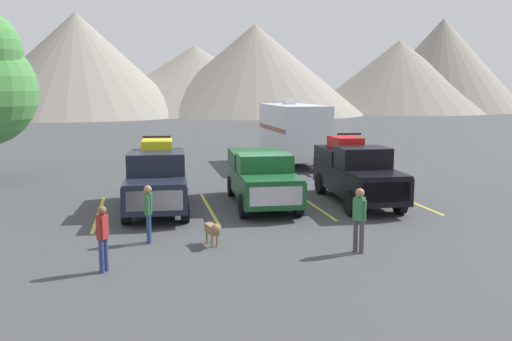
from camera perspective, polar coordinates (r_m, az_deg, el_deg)
The scene contains 14 objects.
ground_plane at distance 19.81m, azimuth 0.85°, elevation -4.03°, with size 240.00×240.00×0.00m, color #3F4244.
pickup_truck_a at distance 19.87m, azimuth -10.36°, elevation -0.66°, with size 2.42×5.61×2.60m.
pickup_truck_b at distance 20.41m, azimuth 0.55°, elevation -0.58°, with size 2.42×5.81×2.00m.
pickup_truck_c at distance 21.17m, azimuth 10.40°, elevation -0.06°, with size 2.33×5.90×2.60m.
lot_stripe_a at distance 19.81m, azimuth -16.21°, elevation -4.37°, with size 0.12×5.50×0.01m, color gold.
lot_stripe_b at distance 19.89m, azimuth -4.92°, elevation -4.00°, with size 0.12×5.50×0.01m, color gold.
lot_stripe_c at distance 20.71m, azimuth 5.87°, elevation -3.51°, with size 0.12×5.50×0.01m, color gold.
lot_stripe_d at distance 22.19m, azimuth 15.51°, elevation -2.97°, with size 0.12×5.50×0.01m, color gold.
camper_trailer_a at distance 31.03m, azimuth 3.92°, elevation 4.21°, with size 2.59×7.72×3.73m.
person_a at distance 15.57m, azimuth -11.26°, elevation -4.09°, with size 0.23×0.37×1.66m.
person_b at distance 13.39m, azimuth -15.82°, elevation -6.44°, with size 0.28×0.32×1.62m.
person_c at distance 14.63m, azimuth 10.80°, elevation -4.70°, with size 0.32×0.33×1.74m.
dog at distance 15.13m, azimuth -4.54°, elevation -6.23°, with size 0.39×0.91×0.69m.
mountain_ridge at distance 95.53m, azimuth -10.94°, elevation 10.39°, with size 149.64×46.62×17.78m.
Camera 1 is at (-4.28, -18.85, 4.33)m, focal length 38.05 mm.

